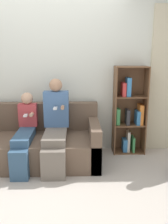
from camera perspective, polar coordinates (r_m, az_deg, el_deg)
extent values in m
plane|color=#BCB2A8|center=(3.26, -10.59, -15.63)|extent=(14.00, 14.00, 0.00)
cube|color=silver|center=(3.88, -9.15, 9.04)|extent=(10.00, 0.06, 2.55)
cube|color=brown|center=(3.58, -11.98, -9.36)|extent=(1.92, 0.74, 0.40)
cube|color=brown|center=(3.92, -11.00, -3.80)|extent=(1.92, 0.17, 0.84)
cube|color=brown|center=(3.49, 2.54, -7.74)|extent=(0.14, 0.74, 0.62)
cube|color=#70665B|center=(3.15, -7.41, -12.55)|extent=(0.31, 0.12, 0.40)
cube|color=#70665B|center=(3.35, -7.00, -6.07)|extent=(0.31, 0.55, 0.11)
cube|color=#476B9E|center=(3.60, -6.66, 0.74)|extent=(0.37, 0.17, 0.54)
sphere|color=tan|center=(3.54, -6.82, 6.43)|extent=(0.19, 0.19, 0.19)
cylinder|color=tan|center=(3.45, -5.18, 1.11)|extent=(0.05, 0.10, 0.05)
cube|color=white|center=(3.41, -6.93, 0.90)|extent=(0.05, 0.12, 0.02)
cube|color=#335170|center=(3.22, -15.34, -12.33)|extent=(0.23, 0.12, 0.40)
cube|color=#335170|center=(3.44, -14.26, -5.88)|extent=(0.23, 0.59, 0.11)
cube|color=#B73D42|center=(3.71, -13.31, -0.67)|extent=(0.27, 0.12, 0.35)
sphere|color=tan|center=(3.65, -13.54, 3.23)|extent=(0.18, 0.18, 0.18)
cylinder|color=tan|center=(3.58, -12.51, -0.58)|extent=(0.05, 0.10, 0.05)
cube|color=white|center=(3.55, -13.85, -0.79)|extent=(0.05, 0.12, 0.02)
cube|color=brown|center=(3.81, 7.32, 0.26)|extent=(0.02, 0.29, 1.40)
cube|color=brown|center=(3.91, 14.43, 0.30)|extent=(0.02, 0.29, 1.40)
cube|color=brown|center=(3.98, 10.51, 0.75)|extent=(0.51, 0.02, 1.40)
cube|color=brown|center=(4.07, 10.47, -9.23)|extent=(0.47, 0.25, 0.02)
cube|color=brown|center=(3.91, 10.77, -3.00)|extent=(0.47, 0.25, 0.02)
cube|color=brown|center=(3.80, 11.08, 3.66)|extent=(0.47, 0.25, 0.02)
cube|color=brown|center=(3.75, 11.42, 10.62)|extent=(0.47, 0.25, 0.02)
cube|color=#333338|center=(3.87, 10.40, -1.16)|extent=(0.05, 0.18, 0.24)
cube|color=orange|center=(3.91, 13.40, -0.55)|extent=(0.06, 0.19, 0.32)
cube|color=teal|center=(4.02, 9.70, -7.78)|extent=(0.07, 0.17, 0.21)
cube|color=beige|center=(4.00, 10.52, -6.89)|extent=(0.04, 0.16, 0.34)
cube|color=teal|center=(3.91, 12.71, -1.26)|extent=(0.05, 0.19, 0.23)
cube|color=#C63838|center=(3.76, 9.48, 5.40)|extent=(0.06, 0.19, 0.21)
cube|color=#429956|center=(4.04, 11.63, -7.46)|extent=(0.03, 0.20, 0.25)
cube|color=teal|center=(3.77, 10.58, 5.96)|extent=(0.07, 0.17, 0.29)
cube|color=#429956|center=(3.84, 8.11, -1.06)|extent=(0.05, 0.14, 0.26)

